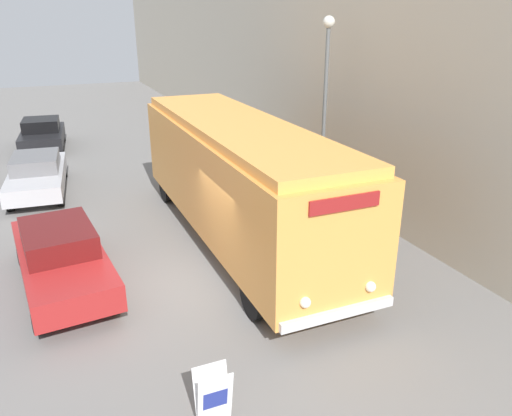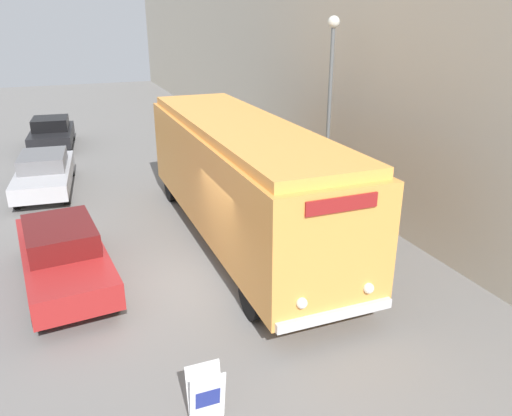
{
  "view_description": "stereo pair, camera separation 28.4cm",
  "coord_description": "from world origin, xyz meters",
  "px_view_note": "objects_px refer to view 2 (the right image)",
  "views": [
    {
      "loc": [
        -2.66,
        -10.45,
        6.16
      ],
      "look_at": [
        1.55,
        -0.65,
        2.0
      ],
      "focal_mm": 35.0,
      "sensor_mm": 36.0,
      "label": 1
    },
    {
      "loc": [
        -2.4,
        -10.55,
        6.16
      ],
      "look_at": [
        1.55,
        -0.65,
        2.0
      ],
      "focal_mm": 35.0,
      "sensor_mm": 36.0,
      "label": 2
    }
  ],
  "objects_px": {
    "streetlamp": "(330,88)",
    "parked_car_mid": "(44,172)",
    "vintage_bus": "(241,175)",
    "sign_board": "(206,396)",
    "parked_car_near": "(63,254)",
    "parked_car_far": "(52,133)"
  },
  "relations": [
    {
      "from": "vintage_bus",
      "to": "streetlamp",
      "type": "xyz_separation_m",
      "value": [
        3.44,
        1.24,
        2.04
      ]
    },
    {
      "from": "sign_board",
      "to": "parked_car_mid",
      "type": "relative_size",
      "value": 0.2
    },
    {
      "from": "vintage_bus",
      "to": "parked_car_mid",
      "type": "bearing_deg",
      "value": 128.33
    },
    {
      "from": "sign_board",
      "to": "streetlamp",
      "type": "xyz_separation_m",
      "value": [
        6.39,
        7.66,
        3.51
      ]
    },
    {
      "from": "vintage_bus",
      "to": "streetlamp",
      "type": "relative_size",
      "value": 1.77
    },
    {
      "from": "streetlamp",
      "to": "parked_car_near",
      "type": "bearing_deg",
      "value": -165.75
    },
    {
      "from": "streetlamp",
      "to": "parked_car_near",
      "type": "distance_m",
      "value": 9.16
    },
    {
      "from": "streetlamp",
      "to": "parked_car_mid",
      "type": "xyz_separation_m",
      "value": [
        -8.73,
        5.45,
        -3.28
      ]
    },
    {
      "from": "sign_board",
      "to": "parked_car_near",
      "type": "xyz_separation_m",
      "value": [
        -1.92,
        5.55,
        0.3
      ]
    },
    {
      "from": "vintage_bus",
      "to": "parked_car_mid",
      "type": "distance_m",
      "value": 8.62
    },
    {
      "from": "streetlamp",
      "to": "parked_car_mid",
      "type": "height_order",
      "value": "streetlamp"
    },
    {
      "from": "sign_board",
      "to": "parked_car_far",
      "type": "relative_size",
      "value": 0.24
    },
    {
      "from": "sign_board",
      "to": "parked_car_mid",
      "type": "distance_m",
      "value": 13.33
    },
    {
      "from": "parked_car_mid",
      "to": "parked_car_near",
      "type": "bearing_deg",
      "value": -81.58
    },
    {
      "from": "parked_car_mid",
      "to": "parked_car_far",
      "type": "bearing_deg",
      "value": 92.34
    },
    {
      "from": "vintage_bus",
      "to": "parked_car_far",
      "type": "bearing_deg",
      "value": 110.07
    },
    {
      "from": "sign_board",
      "to": "parked_car_mid",
      "type": "xyz_separation_m",
      "value": [
        -2.34,
        13.12,
        0.22
      ]
    },
    {
      "from": "sign_board",
      "to": "streetlamp",
      "type": "bearing_deg",
      "value": 50.18
    },
    {
      "from": "vintage_bus",
      "to": "parked_car_far",
      "type": "height_order",
      "value": "vintage_bus"
    },
    {
      "from": "streetlamp",
      "to": "parked_car_near",
      "type": "xyz_separation_m",
      "value": [
        -8.31,
        -2.11,
        -3.21
      ]
    },
    {
      "from": "vintage_bus",
      "to": "parked_car_near",
      "type": "height_order",
      "value": "vintage_bus"
    },
    {
      "from": "parked_car_near",
      "to": "parked_car_far",
      "type": "height_order",
      "value": "parked_car_near"
    }
  ]
}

